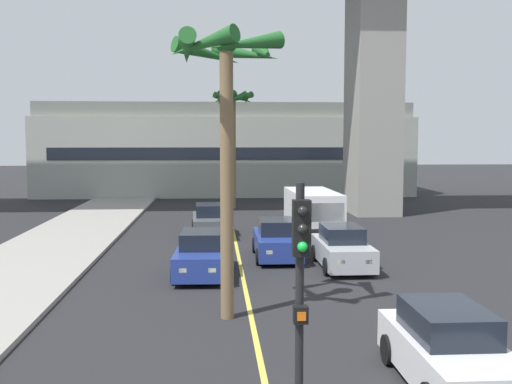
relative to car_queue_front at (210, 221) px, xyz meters
The scene contains 11 objects.
lane_stripe_center 5.98m from the car_queue_front, 78.56° to the right, with size 0.14×56.00×0.01m, color #DBCC4C.
pier_building_backdrop 23.02m from the car_queue_front, 87.04° to the left, with size 31.37×8.04×7.75m.
car_queue_front is the anchor object (origin of this frame).
car_queue_second 19.36m from the car_queue_front, 75.94° to the right, with size 1.85×4.11×1.56m.
car_queue_third 9.28m from the car_queue_front, 57.74° to the right, with size 1.84×4.10×1.56m.
car_queue_fourth 8.79m from the car_queue_front, 91.76° to the right, with size 1.95×4.16×1.56m.
car_queue_fifth 6.48m from the car_queue_front, 65.34° to the right, with size 1.87×4.12×1.56m.
delivery_van 5.20m from the car_queue_front, 21.46° to the right, with size 2.24×5.29×2.36m.
traffic_light_median_near 21.90m from the car_queue_front, 86.38° to the right, with size 0.24×0.37×4.20m.
palm_tree_near_median 14.99m from the car_queue_front, 87.84° to the right, with size 3.11×3.20×7.59m.
palm_tree_mid_median 13.14m from the car_queue_front, 82.62° to the left, with size 2.93×2.93×8.10m.
Camera 1 is at (-0.97, -0.04, 4.80)m, focal length 42.51 mm.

